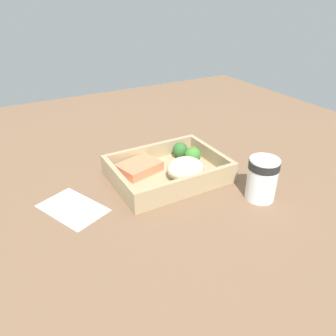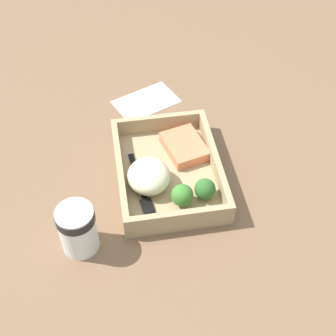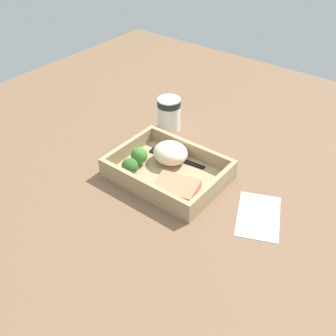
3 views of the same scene
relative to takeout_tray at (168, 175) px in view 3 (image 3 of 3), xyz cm
name	(u,v)px [view 3 (image 3 of 3)]	position (x,y,z in cm)	size (l,w,h in cm)	color
ground_plane	(168,180)	(0.00, 0.00, -1.60)	(160.00, 160.00, 2.00)	brown
takeout_tray	(168,175)	(0.00, 0.00, 0.00)	(27.16, 20.21, 1.20)	tan
tray_rim	(168,167)	(0.00, 0.00, 2.54)	(27.16, 20.21, 3.87)	tan
salmon_fillet	(176,188)	(-5.74, 4.43, 1.75)	(9.88, 7.42, 2.30)	#E97A53
mashed_potatoes	(170,153)	(2.45, -4.15, 3.22)	(8.98, 8.26, 5.25)	beige
broccoli_floret_1	(139,156)	(8.09, 1.35, 3.04)	(4.23, 4.23, 4.63)	#8BAB66
broccoli_floret_2	(130,167)	(7.11, 5.91, 2.79)	(4.07, 4.07, 4.29)	#7FA866
fork	(173,157)	(2.74, -5.82, 0.82)	(15.88, 3.47, 0.44)	black
paper_cup	(169,112)	(13.54, -17.91, 4.85)	(6.70, 6.70, 9.75)	white
receipt_slip	(258,216)	(-24.25, -1.26, -0.48)	(9.07, 14.34, 0.24)	white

